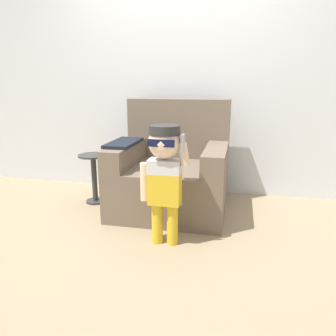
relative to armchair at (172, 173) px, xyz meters
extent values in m
plane|color=#998466|center=(-0.02, -0.16, -0.36)|extent=(10.00, 10.00, 0.00)
cube|color=silver|center=(-0.02, 0.61, 0.94)|extent=(10.00, 0.05, 2.60)
cube|color=#6B5B4C|center=(0.00, -0.06, -0.13)|extent=(1.05, 0.96, 0.45)
cube|color=#6B5B4C|center=(0.00, 0.33, 0.40)|extent=(1.05, 0.18, 0.60)
cube|color=#6B5B4C|center=(-0.43, -0.15, 0.20)|extent=(0.19, 0.78, 0.20)
cube|color=#6B5B4C|center=(0.43, -0.15, 0.20)|extent=(0.19, 0.78, 0.20)
cube|color=black|center=(-0.43, -0.15, 0.31)|extent=(0.23, 0.53, 0.03)
cylinder|color=gold|center=(0.04, -0.75, -0.19)|extent=(0.09, 0.09, 0.33)
cylinder|color=gold|center=(0.16, -0.75, -0.19)|extent=(0.09, 0.09, 0.33)
cube|color=gold|center=(0.10, -0.75, 0.09)|extent=(0.24, 0.14, 0.24)
cube|color=silver|center=(0.10, -0.75, 0.26)|extent=(0.24, 0.14, 0.10)
sphere|color=beige|center=(0.10, -0.75, 0.44)|extent=(0.24, 0.24, 0.24)
cylinder|color=#2D2D2D|center=(0.10, -0.75, 0.53)|extent=(0.23, 0.23, 0.07)
cube|color=#2D2D2D|center=(0.10, -0.64, 0.51)|extent=(0.14, 0.11, 0.01)
cube|color=#0F1433|center=(0.10, -0.86, 0.45)|extent=(0.19, 0.01, 0.05)
cylinder|color=beige|center=(-0.05, -0.75, 0.13)|extent=(0.07, 0.07, 0.29)
cylinder|color=beige|center=(0.24, -0.75, 0.36)|extent=(0.10, 0.07, 0.17)
cube|color=gray|center=(0.24, -0.77, 0.44)|extent=(0.02, 0.07, 0.13)
cylinder|color=#333333|center=(-0.81, -0.02, -0.35)|extent=(0.20, 0.20, 0.02)
cylinder|color=#333333|center=(-0.81, -0.02, -0.11)|extent=(0.05, 0.05, 0.49)
cylinder|color=#333333|center=(-0.81, -0.02, 0.14)|extent=(0.30, 0.30, 0.02)
camera|label=1|loc=(0.63, -3.03, 0.86)|focal=35.00mm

